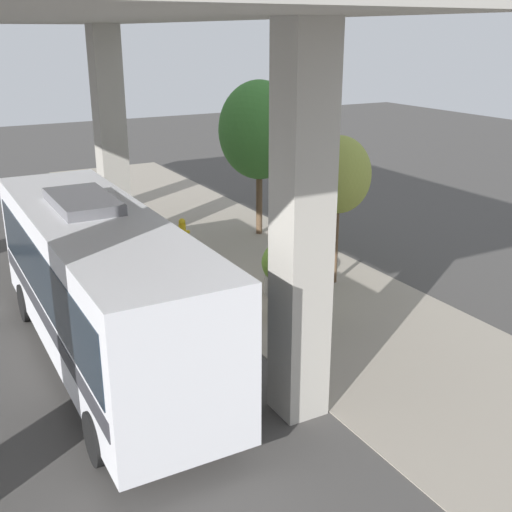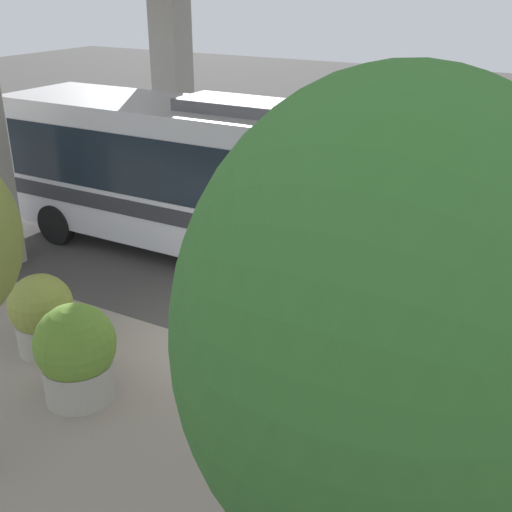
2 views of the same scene
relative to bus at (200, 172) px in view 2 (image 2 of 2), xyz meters
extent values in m
plane|color=#474442|center=(-3.31, -2.17, -2.02)|extent=(80.00, 80.00, 0.00)
cube|color=gray|center=(-6.31, -2.17, -2.01)|extent=(6.00, 40.00, 0.02)
cube|color=#ADA89E|center=(4.19, 3.80, 1.73)|extent=(0.90, 0.90, 7.50)
cube|color=silver|center=(0.00, 0.01, -0.05)|extent=(2.55, 10.08, 3.05)
cube|color=#19232D|center=(0.00, 0.01, 0.32)|extent=(2.59, 9.27, 1.34)
cube|color=#333338|center=(0.00, 0.01, -0.66)|extent=(2.59, 9.57, 0.37)
cube|color=slate|center=(0.00, -1.00, 1.60)|extent=(1.27, 2.52, 0.24)
cylinder|color=black|center=(-1.19, 3.53, -1.52)|extent=(0.28, 1.00, 1.00)
cylinder|color=black|center=(1.19, 3.53, -1.52)|extent=(0.28, 1.00, 1.00)
cylinder|color=black|center=(-1.19, -3.27, -1.52)|extent=(0.28, 1.00, 1.00)
cylinder|color=black|center=(1.19, -3.27, -1.52)|extent=(0.28, 1.00, 1.00)
cylinder|color=gold|center=(-4.72, -6.77, -1.57)|extent=(0.26, 0.26, 0.91)
sphere|color=gold|center=(-4.72, -6.77, -1.04)|extent=(0.24, 0.24, 0.24)
cylinder|color=gold|center=(-4.91, -6.77, -1.43)|extent=(0.15, 0.11, 0.11)
cylinder|color=gold|center=(-4.53, -6.77, -1.43)|extent=(0.15, 0.11, 0.11)
cylinder|color=#ADA89E|center=(-5.67, -1.53, -1.71)|extent=(1.09, 1.09, 0.63)
sphere|color=olive|center=(-5.67, -1.53, -1.05)|extent=(1.25, 1.25, 1.25)
sphere|color=#993F8C|center=(-5.53, -1.64, -1.24)|extent=(0.38, 0.38, 0.38)
cylinder|color=#ADA89E|center=(-4.95, -0.01, -1.73)|extent=(0.94, 0.94, 0.59)
sphere|color=olive|center=(-4.95, -0.01, -1.12)|extent=(1.11, 1.11, 1.11)
sphere|color=#993F8C|center=(-4.83, -0.11, -1.30)|extent=(0.33, 0.33, 0.33)
ellipsoid|color=#38722D|center=(-7.94, -7.03, 1.88)|extent=(2.95, 2.95, 3.54)
camera|label=1|loc=(3.36, 13.27, 5.24)|focal=45.00mm
camera|label=2|loc=(-11.58, -8.07, 4.05)|focal=45.00mm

